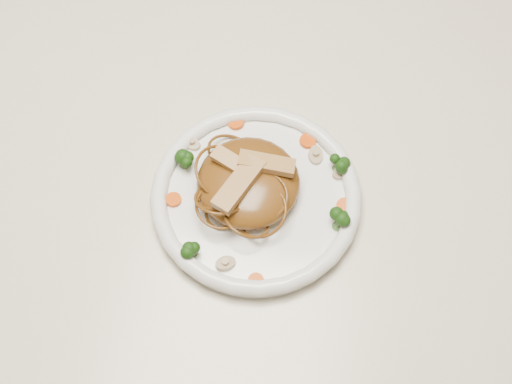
# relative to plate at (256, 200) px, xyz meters

# --- Properties ---
(ground) EXTENTS (4.00, 4.00, 0.00)m
(ground) POSITION_rel_plate_xyz_m (-0.10, 0.07, -0.76)
(ground) COLOR brown
(ground) RESTS_ON ground
(table) EXTENTS (1.20, 0.80, 0.75)m
(table) POSITION_rel_plate_xyz_m (-0.10, 0.07, -0.11)
(table) COLOR beige
(table) RESTS_ON ground
(plate) EXTENTS (0.31, 0.31, 0.02)m
(plate) POSITION_rel_plate_xyz_m (0.00, 0.00, 0.00)
(plate) COLOR white
(plate) RESTS_ON table
(noodle_mound) EXTENTS (0.16, 0.16, 0.04)m
(noodle_mound) POSITION_rel_plate_xyz_m (-0.01, 0.01, 0.03)
(noodle_mound) COLOR #5C3911
(noodle_mound) RESTS_ON plate
(chicken_a) EXTENTS (0.07, 0.03, 0.01)m
(chicken_a) POSITION_rel_plate_xyz_m (0.01, 0.03, 0.05)
(chicken_a) COLOR tan
(chicken_a) RESTS_ON noodle_mound
(chicken_b) EXTENTS (0.06, 0.04, 0.01)m
(chicken_b) POSITION_rel_plate_xyz_m (-0.03, 0.02, 0.05)
(chicken_b) COLOR tan
(chicken_b) RESTS_ON noodle_mound
(chicken_c) EXTENTS (0.05, 0.08, 0.01)m
(chicken_c) POSITION_rel_plate_xyz_m (-0.02, -0.01, 0.05)
(chicken_c) COLOR tan
(chicken_c) RESTS_ON noodle_mound
(broccoli_0) EXTENTS (0.03, 0.03, 0.03)m
(broccoli_0) POSITION_rel_plate_xyz_m (0.09, 0.06, 0.02)
(broccoli_0) COLOR #18440E
(broccoli_0) RESTS_ON plate
(broccoli_1) EXTENTS (0.03, 0.03, 0.03)m
(broccoli_1) POSITION_rel_plate_xyz_m (-0.10, 0.02, 0.02)
(broccoli_1) COLOR #18440E
(broccoli_1) RESTS_ON plate
(broccoli_2) EXTENTS (0.03, 0.03, 0.03)m
(broccoli_2) POSITION_rel_plate_xyz_m (-0.06, -0.09, 0.02)
(broccoli_2) COLOR #18440E
(broccoli_2) RESTS_ON plate
(broccoli_3) EXTENTS (0.04, 0.04, 0.03)m
(broccoli_3) POSITION_rel_plate_xyz_m (0.10, -0.02, 0.02)
(broccoli_3) COLOR #18440E
(broccoli_3) RESTS_ON plate
(carrot_0) EXTENTS (0.02, 0.02, 0.00)m
(carrot_0) POSITION_rel_plate_xyz_m (0.05, 0.09, 0.01)
(carrot_0) COLOR #E54508
(carrot_0) RESTS_ON plate
(carrot_1) EXTENTS (0.02, 0.02, 0.00)m
(carrot_1) POSITION_rel_plate_xyz_m (-0.10, -0.03, 0.01)
(carrot_1) COLOR #E54508
(carrot_1) RESTS_ON plate
(carrot_2) EXTENTS (0.03, 0.03, 0.00)m
(carrot_2) POSITION_rel_plate_xyz_m (0.11, 0.01, 0.01)
(carrot_2) COLOR #E54508
(carrot_2) RESTS_ON plate
(carrot_3) EXTENTS (0.02, 0.02, 0.00)m
(carrot_3) POSITION_rel_plate_xyz_m (-0.05, 0.10, 0.01)
(carrot_3) COLOR #E54508
(carrot_3) RESTS_ON plate
(carrot_4) EXTENTS (0.02, 0.02, 0.00)m
(carrot_4) POSITION_rel_plate_xyz_m (0.02, -0.11, 0.01)
(carrot_4) COLOR #E54508
(carrot_4) RESTS_ON plate
(mushroom_0) EXTENTS (0.03, 0.03, 0.01)m
(mushroom_0) POSITION_rel_plate_xyz_m (-0.01, -0.09, 0.01)
(mushroom_0) COLOR #BFAD8F
(mushroom_0) RESTS_ON plate
(mushroom_1) EXTENTS (0.03, 0.03, 0.01)m
(mushroom_1) POSITION_rel_plate_xyz_m (0.09, 0.06, 0.01)
(mushroom_1) COLOR #BFAD8F
(mushroom_1) RESTS_ON plate
(mushroom_2) EXTENTS (0.03, 0.03, 0.01)m
(mushroom_2) POSITION_rel_plate_xyz_m (-0.10, 0.05, 0.01)
(mushroom_2) COLOR #BFAD8F
(mushroom_2) RESTS_ON plate
(mushroom_3) EXTENTS (0.03, 0.03, 0.01)m
(mushroom_3) POSITION_rel_plate_xyz_m (0.06, 0.07, 0.01)
(mushroom_3) COLOR #BFAD8F
(mushroom_3) RESTS_ON plate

